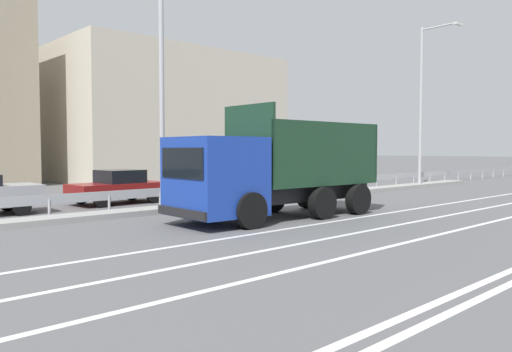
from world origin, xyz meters
name	(u,v)px	position (x,y,z in m)	size (l,w,h in m)	color
ground_plane	(285,206)	(0.00, 0.00, 0.00)	(320.00, 320.00, 0.00)	#565659
lane_strip_0	(323,223)	(-2.62, -4.06, 0.00)	(66.95, 0.16, 0.01)	silver
lane_strip_1	(372,230)	(-2.62, -5.80, 0.00)	(66.95, 0.16, 0.01)	silver
lane_strip_2	(427,237)	(-2.62, -7.43, 0.00)	(66.95, 0.16, 0.01)	silver
median_island	(257,200)	(0.00, 1.66, 0.09)	(36.82, 1.10, 0.18)	gray
median_guardrail	(242,188)	(0.00, 2.61, 0.57)	(66.95, 0.09, 0.78)	#9EA0A5
dump_truck	(257,178)	(-3.66, -2.22, 1.33)	(7.70, 2.91, 3.61)	#19389E
median_road_sign	(257,172)	(0.03, 1.66, 1.30)	(0.73, 0.16, 2.48)	white
street_lamp_1	(163,51)	(-4.56, 1.67, 5.71)	(0.71, 1.83, 10.52)	#ADADB2
street_lamp_2	(424,99)	(13.29, 1.35, 5.26)	(0.71, 2.47, 9.48)	#ADADB2
parked_car_4	(118,187)	(-4.49, 5.25, 0.70)	(3.88, 2.03, 1.40)	maroon
parked_car_5	(212,182)	(0.26, 5.03, 0.71)	(4.26, 1.93, 1.43)	#335B33
background_building_1	(171,117)	(7.25, 19.16, 4.78)	(16.84, 8.88, 9.55)	beige
church_tower	(216,121)	(20.05, 29.61, 5.41)	(3.60, 3.60, 12.00)	silver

